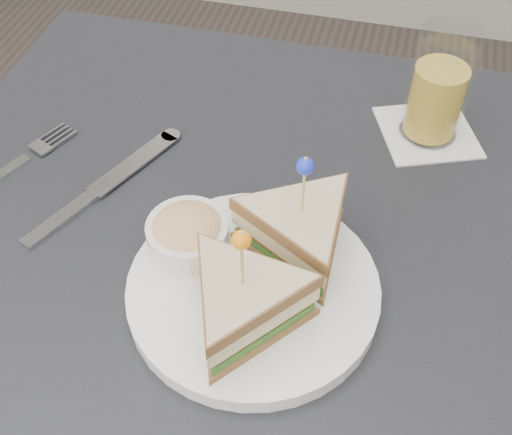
% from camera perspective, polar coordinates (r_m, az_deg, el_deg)
% --- Properties ---
extents(table, '(0.80, 0.80, 0.75)m').
position_cam_1_polar(table, '(0.73, -0.96, -7.07)').
color(table, black).
rests_on(table, ground).
extents(plate_meal, '(0.32, 0.32, 0.15)m').
position_cam_1_polar(plate_meal, '(0.61, 0.32, -4.47)').
color(plate_meal, white).
rests_on(plate_meal, table).
extents(cutlery_fork, '(0.10, 0.18, 0.01)m').
position_cam_1_polar(cutlery_fork, '(0.81, -20.65, 4.39)').
color(cutlery_fork, white).
rests_on(cutlery_fork, table).
extents(cutlery_knife, '(0.11, 0.22, 0.01)m').
position_cam_1_polar(cutlery_knife, '(0.75, -13.70, 2.48)').
color(cutlery_knife, silver).
rests_on(cutlery_knife, table).
extents(drink_set, '(0.15, 0.15, 0.14)m').
position_cam_1_polar(drink_set, '(0.79, 15.84, 10.72)').
color(drink_set, silver).
rests_on(drink_set, table).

